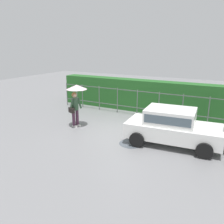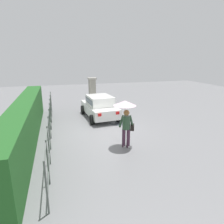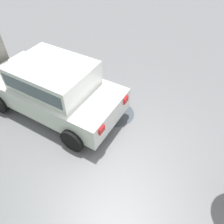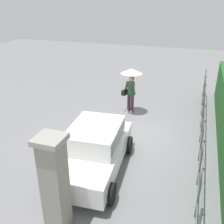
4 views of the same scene
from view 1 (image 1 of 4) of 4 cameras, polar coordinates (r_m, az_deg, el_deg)
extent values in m
plane|color=slate|center=(10.87, 2.32, -4.91)|extent=(40.00, 40.00, 0.00)
cube|color=white|center=(9.69, 14.81, -4.47)|extent=(3.82, 1.94, 0.60)
cube|color=white|center=(9.52, 14.17, -0.98)|extent=(2.01, 1.59, 0.60)
cube|color=#4C5B66|center=(9.51, 14.18, -0.86)|extent=(1.86, 1.60, 0.33)
cylinder|color=black|center=(10.49, 22.23, -5.21)|extent=(0.61, 0.23, 0.60)
cylinder|color=black|center=(8.93, 21.78, -8.87)|extent=(0.61, 0.23, 0.60)
cylinder|color=black|center=(10.79, 8.89, -3.57)|extent=(0.61, 0.23, 0.60)
cylinder|color=black|center=(9.28, 6.14, -6.80)|extent=(0.61, 0.23, 0.60)
cube|color=red|center=(10.55, 5.37, -1.44)|extent=(0.08, 0.20, 0.16)
cube|color=red|center=(9.56, 3.27, -3.26)|extent=(0.08, 0.20, 0.16)
cylinder|color=#47283D|center=(11.65, -8.56, -1.40)|extent=(0.15, 0.15, 0.86)
cylinder|color=#47283D|center=(11.55, -9.41, -1.58)|extent=(0.15, 0.15, 0.86)
cube|color=white|center=(11.72, -8.33, -3.29)|extent=(0.26, 0.10, 0.08)
cube|color=white|center=(11.63, -9.18, -3.49)|extent=(0.26, 0.10, 0.08)
cylinder|color=#2D4C33|center=(11.41, -9.14, 1.96)|extent=(0.34, 0.34, 0.58)
sphere|color=#DBAD89|center=(11.31, -9.23, 4.07)|extent=(0.22, 0.22, 0.22)
sphere|color=olive|center=(11.33, -9.31, 4.19)|extent=(0.25, 0.25, 0.25)
cylinder|color=#2D4C33|center=(11.44, -7.99, 2.20)|extent=(0.17, 0.24, 0.56)
cylinder|color=#2D4C33|center=(11.23, -9.92, 1.85)|extent=(0.17, 0.24, 0.56)
cylinder|color=#B2B2B7|center=(11.28, -8.61, 3.63)|extent=(0.02, 0.02, 0.77)
cone|color=#F4C6DB|center=(11.19, -8.71, 6.10)|extent=(0.98, 0.98, 0.22)
cube|color=black|center=(11.24, -9.93, 0.45)|extent=(0.38, 0.28, 0.24)
cylinder|color=#59605B|center=(15.86, -11.02, 4.35)|extent=(0.05, 0.05, 1.50)
cylinder|color=#59605B|center=(15.10, -7.28, 3.93)|extent=(0.05, 0.05, 1.50)
cylinder|color=#59605B|center=(14.40, -3.17, 3.45)|extent=(0.05, 0.05, 1.50)
cylinder|color=#59605B|center=(13.79, 1.33, 2.90)|extent=(0.05, 0.05, 1.50)
cylinder|color=#59605B|center=(13.28, 6.21, 2.29)|extent=(0.05, 0.05, 1.50)
cylinder|color=#59605B|center=(12.87, 11.44, 1.61)|extent=(0.05, 0.05, 1.50)
cylinder|color=#59605B|center=(12.57, 16.95, 0.89)|extent=(0.05, 0.05, 1.50)
cylinder|color=#59605B|center=(12.40, 22.68, 0.12)|extent=(0.05, 0.05, 1.50)
cube|color=#59605B|center=(13.13, 6.30, 5.13)|extent=(10.16, 0.03, 0.04)
cube|color=#59605B|center=(13.35, 6.17, 1.04)|extent=(10.16, 0.03, 0.04)
cube|color=#235B23|center=(14.20, 7.89, 3.96)|extent=(11.16, 0.90, 1.90)
cylinder|color=#4C545B|center=(9.65, 4.72, -7.76)|extent=(0.99, 0.99, 0.00)
camera|label=2|loc=(18.46, -23.53, 14.65)|focal=31.65mm
camera|label=3|loc=(12.92, 2.01, 17.46)|focal=34.30mm
camera|label=4|loc=(12.30, 50.30, 15.63)|focal=41.30mm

